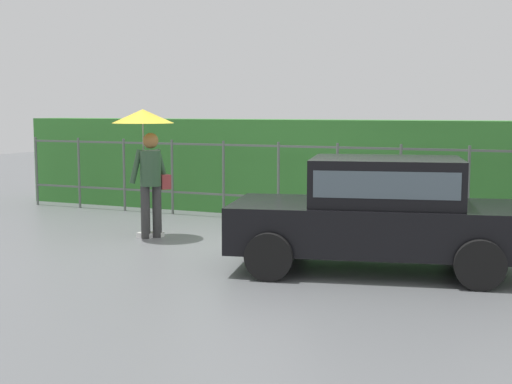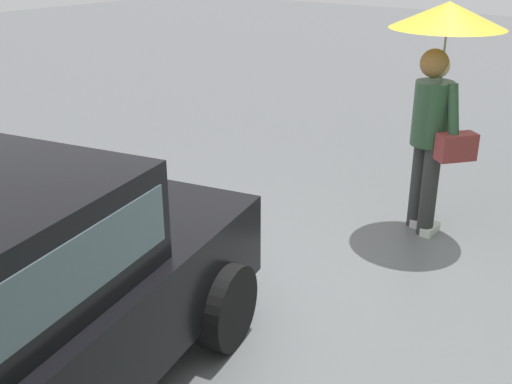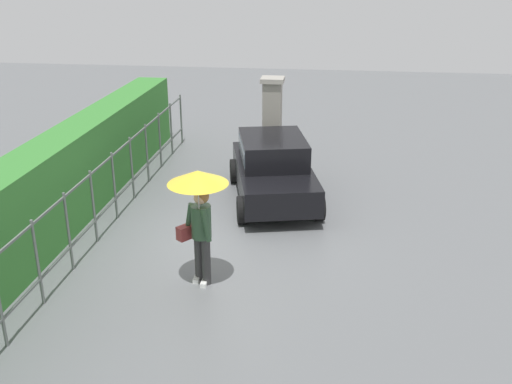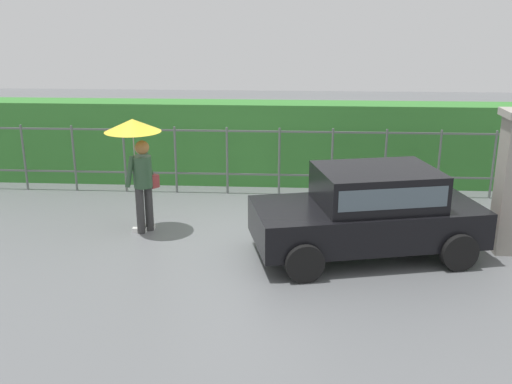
% 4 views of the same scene
% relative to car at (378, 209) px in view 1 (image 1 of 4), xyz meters
% --- Properties ---
extents(ground_plane, '(40.00, 40.00, 0.00)m').
position_rel_car_xyz_m(ground_plane, '(-2.16, 0.72, -0.80)').
color(ground_plane, slate).
extents(car, '(3.98, 2.52, 1.48)m').
position_rel_car_xyz_m(car, '(0.00, 0.00, 0.00)').
color(car, black).
rests_on(car, ground).
extents(pedestrian, '(1.00, 1.00, 2.11)m').
position_rel_car_xyz_m(pedestrian, '(-4.06, 0.81, 0.78)').
color(pedestrian, '#333333').
rests_on(pedestrian, ground).
extents(fence_section, '(12.69, 0.05, 1.50)m').
position_rel_car_xyz_m(fence_section, '(-2.15, 3.25, 0.02)').
color(fence_section, '#59605B').
rests_on(fence_section, ground).
extents(hedge_row, '(13.64, 0.90, 1.90)m').
position_rel_car_xyz_m(hedge_row, '(-2.15, 4.22, 0.15)').
color(hedge_row, '#387F33').
rests_on(hedge_row, ground).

